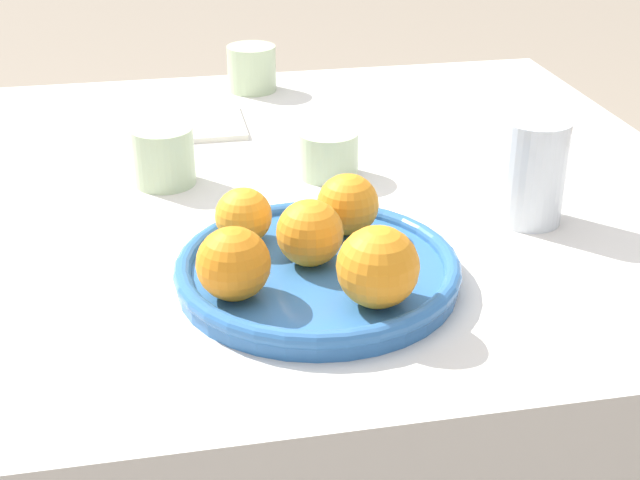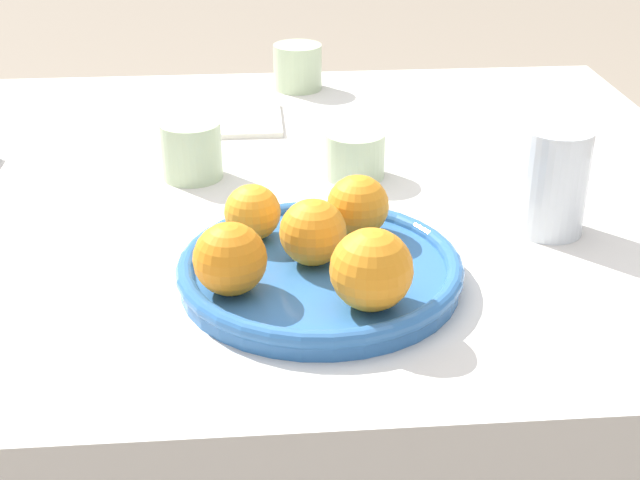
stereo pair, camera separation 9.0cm
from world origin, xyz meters
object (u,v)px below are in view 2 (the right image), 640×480
at_px(fruit_platter, 320,270).
at_px(water_glass, 553,181).
at_px(orange_3, 371,270).
at_px(cup_2, 355,155).
at_px(orange_1, 313,232).
at_px(orange_0, 252,212).
at_px(orange_4, 230,259).
at_px(cup_0, 298,67).
at_px(cup_1, 191,150).
at_px(orange_2, 358,206).
at_px(napkin, 243,119).

bearing_deg(fruit_platter, water_glass, 20.53).
distance_m(orange_3, cup_2, 0.37).
relative_size(orange_3, cup_2, 0.99).
height_order(orange_1, orange_3, orange_3).
height_order(orange_1, water_glass, water_glass).
bearing_deg(water_glass, cup_2, 138.92).
height_order(orange_0, orange_4, orange_4).
bearing_deg(cup_0, water_glass, -65.76).
xyz_separation_m(water_glass, cup_2, (-0.20, 0.18, -0.03)).
bearing_deg(cup_1, cup_0, 66.80).
distance_m(orange_1, cup_2, 0.28).
distance_m(orange_1, orange_3, 0.10).
relative_size(orange_4, cup_2, 0.90).
xyz_separation_m(cup_0, cup_2, (0.05, -0.39, -0.01)).
bearing_deg(orange_0, cup_0, 82.04).
xyz_separation_m(orange_2, orange_4, (-0.14, -0.11, 0.00)).
distance_m(water_glass, cup_1, 0.46).
xyz_separation_m(orange_2, cup_1, (-0.19, 0.23, -0.02)).
height_order(orange_0, napkin, orange_0).
relative_size(orange_2, water_glass, 0.55).
distance_m(orange_0, orange_3, 0.19).
bearing_deg(orange_1, orange_0, 134.76).
height_order(water_glass, cup_1, water_glass).
relative_size(fruit_platter, orange_2, 4.35).
bearing_deg(cup_0, orange_1, -92.03).
height_order(cup_2, napkin, cup_2).
xyz_separation_m(orange_3, cup_2, (0.03, 0.36, -0.03)).
height_order(orange_2, orange_3, orange_3).
distance_m(cup_0, napkin, 0.19).
relative_size(orange_0, orange_1, 0.89).
height_order(orange_3, cup_2, orange_3).
xyz_separation_m(cup_0, napkin, (-0.09, -0.16, -0.03)).
bearing_deg(water_glass, orange_0, -174.46).
xyz_separation_m(fruit_platter, orange_1, (-0.01, 0.01, 0.04)).
height_order(orange_0, water_glass, water_glass).
distance_m(orange_0, napkin, 0.44).
distance_m(orange_3, water_glass, 0.30).
xyz_separation_m(orange_3, cup_0, (-0.02, 0.75, -0.02)).
height_order(water_glass, cup_0, water_glass).
height_order(water_glass, napkin, water_glass).
bearing_deg(cup_0, orange_2, -87.16).
relative_size(cup_0, cup_1, 1.03).
bearing_deg(cup_1, orange_0, -71.29).
height_order(orange_4, cup_1, orange_4).
distance_m(water_glass, cup_0, 0.62).
bearing_deg(fruit_platter, cup_2, 76.32).
xyz_separation_m(orange_0, orange_3, (0.11, -0.15, 0.01)).
distance_m(cup_0, cup_2, 0.39).
relative_size(fruit_platter, orange_3, 3.75).
bearing_deg(orange_3, cup_1, 115.97).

